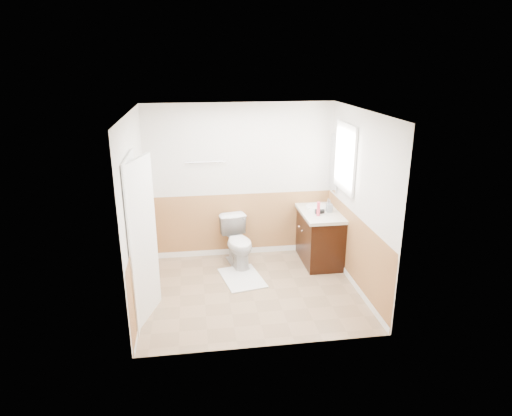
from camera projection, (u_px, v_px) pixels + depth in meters
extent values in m
plane|color=#8C7051|center=(252.00, 291.00, 6.30)|extent=(3.00, 3.00, 0.00)
plane|color=white|center=(251.00, 112.00, 5.50)|extent=(3.00, 3.00, 0.00)
plane|color=silver|center=(240.00, 182.00, 7.12)|extent=(3.00, 0.00, 3.00)
plane|color=silver|center=(268.00, 246.00, 4.68)|extent=(3.00, 0.00, 3.00)
plane|color=silver|center=(136.00, 213.00, 5.69)|extent=(0.00, 3.00, 3.00)
plane|color=silver|center=(359.00, 202.00, 6.10)|extent=(0.00, 3.00, 3.00)
plane|color=#B07C46|center=(241.00, 226.00, 7.35)|extent=(3.00, 0.00, 3.00)
plane|color=#B07C46|center=(267.00, 307.00, 4.93)|extent=(3.00, 0.00, 3.00)
plane|color=#B07C46|center=(141.00, 265.00, 5.94)|extent=(0.00, 2.60, 2.60)
plane|color=#B07C46|center=(354.00, 252.00, 6.34)|extent=(0.00, 2.60, 2.60)
imported|color=silver|center=(238.00, 242.00, 6.99)|extent=(0.56, 0.82, 0.76)
cube|color=white|center=(242.00, 278.00, 6.64)|extent=(0.69, 0.89, 0.02)
cube|color=black|center=(318.00, 236.00, 7.17)|extent=(0.55, 1.10, 0.80)
sphere|color=silver|center=(302.00, 231.00, 6.99)|extent=(0.03, 0.03, 0.03)
sphere|color=silver|center=(299.00, 226.00, 7.17)|extent=(0.03, 0.03, 0.03)
cube|color=beige|center=(319.00, 211.00, 7.03)|extent=(0.60, 1.15, 0.05)
cylinder|color=white|center=(317.00, 206.00, 7.16)|extent=(0.36, 0.36, 0.02)
cylinder|color=#B8B8BE|center=(328.00, 202.00, 7.17)|extent=(0.02, 0.02, 0.14)
cylinder|color=#EC3D57|center=(318.00, 209.00, 6.73)|extent=(0.05, 0.05, 0.22)
imported|color=gray|center=(329.00, 206.00, 6.91)|extent=(0.09, 0.09, 0.19)
cylinder|color=black|center=(320.00, 211.00, 6.85)|extent=(0.14, 0.07, 0.07)
cylinder|color=black|center=(316.00, 211.00, 6.95)|extent=(0.03, 0.03, 0.07)
cube|color=silver|center=(334.00, 163.00, 7.04)|extent=(0.02, 0.35, 0.90)
cube|color=white|center=(345.00, 158.00, 6.49)|extent=(0.04, 0.80, 1.00)
cube|color=white|center=(346.00, 158.00, 6.49)|extent=(0.01, 0.70, 0.90)
cube|color=white|center=(142.00, 242.00, 5.36)|extent=(0.29, 0.78, 2.04)
cube|color=white|center=(135.00, 242.00, 5.35)|extent=(0.02, 0.92, 2.10)
sphere|color=silver|center=(149.00, 237.00, 5.70)|extent=(0.06, 0.06, 0.06)
cylinder|color=silver|center=(205.00, 162.00, 6.88)|extent=(0.62, 0.02, 0.02)
cylinder|color=silver|center=(235.00, 216.00, 7.21)|extent=(0.14, 0.02, 0.02)
cylinder|color=white|center=(235.00, 216.00, 7.21)|extent=(0.10, 0.11, 0.11)
cube|color=white|center=(235.00, 222.00, 7.25)|extent=(0.10, 0.01, 0.16)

